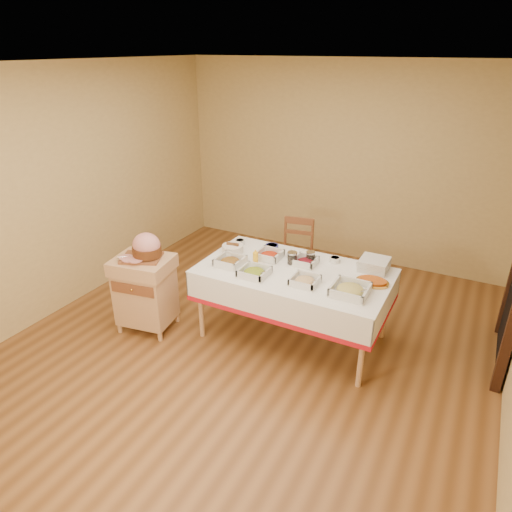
% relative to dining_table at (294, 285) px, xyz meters
% --- Properties ---
extents(room_shell, '(5.00, 5.00, 5.00)m').
position_rel_dining_table_xyz_m(room_shell, '(-0.30, -0.30, 0.70)').
color(room_shell, brown).
rests_on(room_shell, ground).
extents(dining_table, '(1.82, 1.02, 0.76)m').
position_rel_dining_table_xyz_m(dining_table, '(0.00, 0.00, 0.00)').
color(dining_table, tan).
rests_on(dining_table, ground).
extents(butcher_cart, '(0.63, 0.56, 0.80)m').
position_rel_dining_table_xyz_m(butcher_cart, '(-1.42, -0.54, -0.15)').
color(butcher_cart, tan).
rests_on(butcher_cart, ground).
extents(dining_chair, '(0.45, 0.44, 0.86)m').
position_rel_dining_table_xyz_m(dining_chair, '(-0.40, 1.00, -0.15)').
color(dining_chair, brown).
rests_on(dining_chair, ground).
extents(ham_on_board, '(0.40, 0.38, 0.27)m').
position_rel_dining_table_xyz_m(ham_on_board, '(-1.38, -0.51, 0.31)').
color(ham_on_board, brown).
rests_on(ham_on_board, butcher_cart).
extents(serving_dish_a, '(0.26, 0.26, 0.11)m').
position_rel_dining_table_xyz_m(serving_dish_a, '(-0.61, -0.18, 0.20)').
color(serving_dish_a, silver).
rests_on(serving_dish_a, dining_table).
extents(serving_dish_b, '(0.26, 0.26, 0.11)m').
position_rel_dining_table_xyz_m(serving_dish_b, '(-0.29, -0.27, 0.20)').
color(serving_dish_b, silver).
rests_on(serving_dish_b, dining_table).
extents(serving_dish_c, '(0.24, 0.24, 0.10)m').
position_rel_dining_table_xyz_m(serving_dish_c, '(0.19, -0.21, 0.19)').
color(serving_dish_c, silver).
rests_on(serving_dish_c, dining_table).
extents(serving_dish_d, '(0.31, 0.31, 0.12)m').
position_rel_dining_table_xyz_m(serving_dish_d, '(0.61, -0.19, 0.20)').
color(serving_dish_d, silver).
rests_on(serving_dish_d, dining_table).
extents(serving_dish_e, '(0.25, 0.24, 0.12)m').
position_rel_dining_table_xyz_m(serving_dish_e, '(-0.33, 0.13, 0.20)').
color(serving_dish_e, silver).
rests_on(serving_dish_e, dining_table).
extents(serving_dish_f, '(0.23, 0.22, 0.10)m').
position_rel_dining_table_xyz_m(serving_dish_f, '(0.04, 0.17, 0.19)').
color(serving_dish_f, silver).
rests_on(serving_dish_f, dining_table).
extents(small_bowl_left, '(0.11, 0.11, 0.05)m').
position_rel_dining_table_xyz_m(small_bowl_left, '(-0.78, 0.31, 0.19)').
color(small_bowl_left, silver).
rests_on(small_bowl_left, dining_table).
extents(small_bowl_mid, '(0.14, 0.14, 0.06)m').
position_rel_dining_table_xyz_m(small_bowl_mid, '(-0.40, 0.33, 0.19)').
color(small_bowl_mid, navy).
rests_on(small_bowl_mid, dining_table).
extents(small_bowl_right, '(0.11, 0.11, 0.05)m').
position_rel_dining_table_xyz_m(small_bowl_right, '(0.29, 0.35, 0.19)').
color(small_bowl_right, silver).
rests_on(small_bowl_right, dining_table).
extents(bowl_white_imported, '(0.16, 0.16, 0.04)m').
position_rel_dining_table_xyz_m(bowl_white_imported, '(-0.12, 0.29, 0.18)').
color(bowl_white_imported, silver).
rests_on(bowl_white_imported, dining_table).
extents(bowl_small_imported, '(0.18, 0.18, 0.05)m').
position_rel_dining_table_xyz_m(bowl_small_imported, '(0.58, 0.36, 0.19)').
color(bowl_small_imported, silver).
rests_on(bowl_small_imported, dining_table).
extents(preserve_jar_left, '(0.10, 0.10, 0.13)m').
position_rel_dining_table_xyz_m(preserve_jar_left, '(-0.08, 0.12, 0.22)').
color(preserve_jar_left, silver).
rests_on(preserve_jar_left, dining_table).
extents(preserve_jar_right, '(0.09, 0.09, 0.12)m').
position_rel_dining_table_xyz_m(preserve_jar_right, '(0.07, 0.23, 0.21)').
color(preserve_jar_right, silver).
rests_on(preserve_jar_right, dining_table).
extents(mustard_bottle, '(0.05, 0.05, 0.16)m').
position_rel_dining_table_xyz_m(mustard_bottle, '(-0.39, -0.06, 0.23)').
color(mustard_bottle, yellow).
rests_on(mustard_bottle, dining_table).
extents(bread_basket, '(0.22, 0.22, 0.10)m').
position_rel_dining_table_xyz_m(bread_basket, '(-0.74, 0.09, 0.20)').
color(bread_basket, white).
rests_on(bread_basket, dining_table).
extents(plate_stack, '(0.27, 0.27, 0.11)m').
position_rel_dining_table_xyz_m(plate_stack, '(0.67, 0.37, 0.22)').
color(plate_stack, silver).
rests_on(plate_stack, dining_table).
extents(brass_platter, '(0.30, 0.22, 0.04)m').
position_rel_dining_table_xyz_m(brass_platter, '(0.73, 0.08, 0.18)').
color(brass_platter, gold).
rests_on(brass_platter, dining_table).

